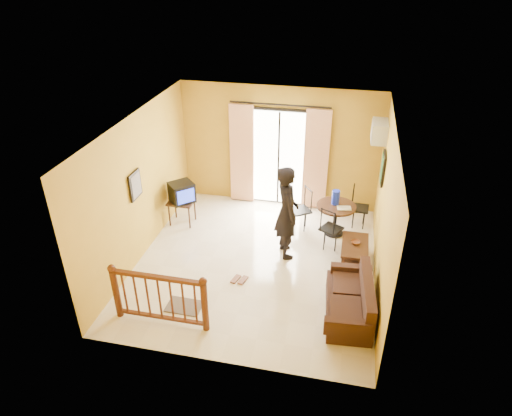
% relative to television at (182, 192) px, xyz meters
% --- Properties ---
extents(ground, '(5.00, 5.00, 0.00)m').
position_rel_television_xyz_m(ground, '(1.87, -1.11, -0.77)').
color(ground, beige).
rests_on(ground, ground).
extents(room_shell, '(5.00, 5.00, 5.00)m').
position_rel_television_xyz_m(room_shell, '(1.87, -1.11, 0.94)').
color(room_shell, white).
rests_on(room_shell, ground).
extents(balcony_door, '(2.25, 0.14, 2.46)m').
position_rel_television_xyz_m(balcony_door, '(1.87, 1.33, 0.42)').
color(balcony_door, black).
rests_on(balcony_door, ground).
extents(tv_table, '(0.55, 0.46, 0.55)m').
position_rel_television_xyz_m(tv_table, '(-0.03, 0.00, -0.29)').
color(tv_table, black).
rests_on(tv_table, ground).
extents(television, '(0.64, 0.64, 0.43)m').
position_rel_television_xyz_m(television, '(0.00, 0.00, 0.00)').
color(television, black).
rests_on(television, tv_table).
extents(picture_left, '(0.05, 0.42, 0.52)m').
position_rel_television_xyz_m(picture_left, '(-0.35, -1.31, 0.78)').
color(picture_left, black).
rests_on(picture_left, room_shell).
extents(dining_table, '(0.82, 0.82, 0.68)m').
position_rel_television_xyz_m(dining_table, '(3.28, 0.28, -0.23)').
color(dining_table, black).
rests_on(dining_table, ground).
extents(water_jug, '(0.16, 0.16, 0.30)m').
position_rel_television_xyz_m(water_jug, '(3.25, 0.34, 0.07)').
color(water_jug, '#1528CE').
rests_on(water_jug, dining_table).
extents(serving_tray, '(0.31, 0.23, 0.02)m').
position_rel_television_xyz_m(serving_tray, '(3.44, 0.18, -0.07)').
color(serving_tray, beige).
rests_on(serving_tray, dining_table).
extents(dining_chairs, '(1.72, 1.44, 0.95)m').
position_rel_television_xyz_m(dining_chairs, '(3.18, 0.24, -0.77)').
color(dining_chairs, black).
rests_on(dining_chairs, ground).
extents(air_conditioner, '(0.31, 0.60, 0.40)m').
position_rel_television_xyz_m(air_conditioner, '(3.96, 0.84, 1.38)').
color(air_conditioner, silver).
rests_on(air_conditioner, room_shell).
extents(botanical_print, '(0.05, 0.50, 0.60)m').
position_rel_television_xyz_m(botanical_print, '(4.08, 0.19, 0.88)').
color(botanical_print, black).
rests_on(botanical_print, room_shell).
extents(coffee_table, '(0.50, 0.90, 0.40)m').
position_rel_television_xyz_m(coffee_table, '(3.72, -0.67, -0.50)').
color(coffee_table, black).
rests_on(coffee_table, ground).
extents(bowl, '(0.17, 0.17, 0.05)m').
position_rel_television_xyz_m(bowl, '(3.72, -0.63, -0.34)').
color(bowl, brown).
rests_on(bowl, coffee_table).
extents(sofa, '(0.82, 1.58, 0.73)m').
position_rel_television_xyz_m(sofa, '(3.71, -2.19, -0.49)').
color(sofa, '#321A13').
rests_on(sofa, ground).
extents(standing_person, '(0.69, 0.81, 1.89)m').
position_rel_television_xyz_m(standing_person, '(2.38, -0.67, 0.18)').
color(standing_person, black).
rests_on(standing_person, ground).
extents(stair_balustrade, '(1.63, 0.13, 1.04)m').
position_rel_television_xyz_m(stair_balustrade, '(0.72, -3.01, -0.20)').
color(stair_balustrade, '#471E0F').
rests_on(stair_balustrade, ground).
extents(doormat, '(0.61, 0.41, 0.02)m').
position_rel_television_xyz_m(doormat, '(0.94, -2.59, -0.76)').
color(doormat, '#544A43').
rests_on(doormat, ground).
extents(sandals, '(0.30, 0.27, 0.03)m').
position_rel_television_xyz_m(sandals, '(1.68, -1.70, -0.75)').
color(sandals, brown).
rests_on(sandals, ground).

